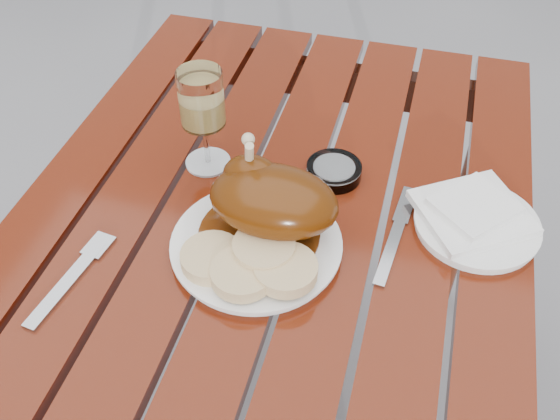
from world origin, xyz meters
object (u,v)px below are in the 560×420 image
(dinner_plate, at_px, (256,245))
(ashtray, at_px, (334,171))
(wine_glass, at_px, (204,121))
(side_plate, at_px, (476,225))
(table, at_px, (268,360))

(dinner_plate, bearing_deg, ashtray, 67.74)
(wine_glass, xyz_separation_m, ashtray, (0.21, 0.02, -0.08))
(ashtray, bearing_deg, side_plate, -14.31)
(table, bearing_deg, wine_glass, 137.66)
(ashtray, bearing_deg, table, -117.85)
(side_plate, bearing_deg, wine_glass, 175.31)
(table, distance_m, side_plate, 0.50)
(wine_glass, bearing_deg, side_plate, -4.69)
(table, height_order, side_plate, side_plate)
(wine_glass, bearing_deg, ashtray, 6.17)
(dinner_plate, bearing_deg, wine_glass, 129.35)
(wine_glass, distance_m, side_plate, 0.46)
(wine_glass, bearing_deg, table, -42.34)
(table, relative_size, side_plate, 6.25)
(side_plate, bearing_deg, dinner_plate, -157.52)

